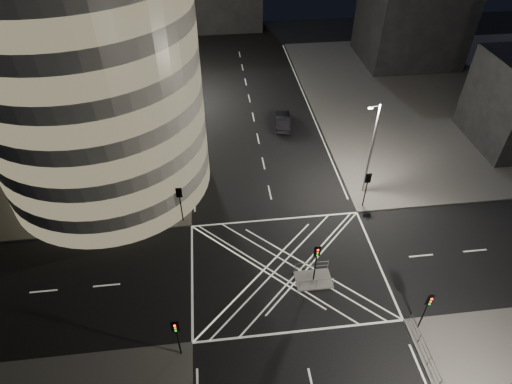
{
  "coord_description": "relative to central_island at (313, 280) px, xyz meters",
  "views": [
    {
      "loc": [
        -5.33,
        -22.86,
        28.77
      ],
      "look_at": [
        -1.81,
        6.78,
        3.0
      ],
      "focal_mm": 30.0,
      "sensor_mm": 36.0,
      "label": 1
    }
  ],
  "objects": [
    {
      "name": "tree_c",
      "position": [
        -12.5,
        22.5,
        4.94
      ],
      "size": [
        4.24,
        4.24,
        7.32
      ],
      "color": "black",
      "rests_on": "sidewalk_far_left"
    },
    {
      "name": "tree_b",
      "position": [
        -12.5,
        16.5,
        5.38
      ],
      "size": [
        5.05,
        5.05,
        8.21
      ],
      "color": "black",
      "rests_on": "sidewalk_far_left"
    },
    {
      "name": "sidewalk_far_right",
      "position": [
        27.0,
        28.5,
        0.0
      ],
      "size": [
        42.0,
        42.0,
        0.15
      ],
      "primitive_type": "cube",
      "color": "#5A5754",
      "rests_on": "ground"
    },
    {
      "name": "building_right_far",
      "position": [
        24.0,
        41.5,
        7.58
      ],
      "size": [
        14.0,
        12.0,
        15.0
      ],
      "primitive_type": "cube",
      "color": "black",
      "rests_on": "sidewalk_far_right"
    },
    {
      "name": "tree_a",
      "position": [
        -12.5,
        10.5,
        4.51
      ],
      "size": [
        4.88,
        4.88,
        7.25
      ],
      "color": "black",
      "rests_on": "sidewalk_far_left"
    },
    {
      "name": "office_tower_curved",
      "position": [
        -22.74,
        20.24,
        12.58
      ],
      "size": [
        30.0,
        29.0,
        27.2
      ],
      "color": "gray",
      "rests_on": "sidewalk_far_left"
    },
    {
      "name": "central_island",
      "position": [
        0.0,
        0.0,
        0.0
      ],
      "size": [
        3.0,
        2.0,
        0.15
      ],
      "primitive_type": "cube",
      "color": "slate",
      "rests_on": "ground"
    },
    {
      "name": "street_lamp_right_far",
      "position": [
        7.44,
        10.5,
        5.47
      ],
      "size": [
        1.25,
        0.25,
        10.0
      ],
      "color": "slate",
      "rests_on": "sidewalk_far_right"
    },
    {
      "name": "railing_island_north",
      "position": [
        0.0,
        0.9,
        0.62
      ],
      "size": [
        2.8,
        0.06,
        1.1
      ],
      "primitive_type": "cube",
      "color": "slate",
      "rests_on": "central_island"
    },
    {
      "name": "railing_island_south",
      "position": [
        0.0,
        -0.9,
        0.62
      ],
      "size": [
        2.8,
        0.06,
        1.1
      ],
      "primitive_type": "cube",
      "color": "slate",
      "rests_on": "central_island"
    },
    {
      "name": "tree_d",
      "position": [
        -12.5,
        28.5,
        5.33
      ],
      "size": [
        5.24,
        5.24,
        8.28
      ],
      "color": "black",
      "rests_on": "sidewalk_far_left"
    },
    {
      "name": "street_lamp_left_far",
      "position": [
        -11.44,
        31.5,
        5.47
      ],
      "size": [
        1.25,
        0.25,
        10.0
      ],
      "color": "slate",
      "rests_on": "sidewalk_far_left"
    },
    {
      "name": "ground",
      "position": [
        -2.0,
        1.5,
        -0.07
      ],
      "size": [
        120.0,
        120.0,
        0.0
      ],
      "primitive_type": "plane",
      "color": "black",
      "rests_on": "ground"
    },
    {
      "name": "street_lamp_left_near",
      "position": [
        -11.44,
        13.5,
        5.47
      ],
      "size": [
        1.25,
        0.25,
        10.0
      ],
      "color": "slate",
      "rests_on": "sidewalk_far_left"
    },
    {
      "name": "tree_e",
      "position": [
        -12.5,
        34.5,
        4.56
      ],
      "size": [
        4.26,
        4.26,
        6.94
      ],
      "color": "black",
      "rests_on": "sidewalk_far_left"
    },
    {
      "name": "sedan",
      "position": [
        1.38,
        23.86,
        0.74
      ],
      "size": [
        2.39,
        5.13,
        1.63
      ],
      "primitive_type": "imported",
      "rotation": [
        0.0,
        0.0,
        3.0
      ],
      "color": "black",
      "rests_on": "ground"
    },
    {
      "name": "traffic_signal_fr",
      "position": [
        6.8,
        8.3,
        2.84
      ],
      "size": [
        0.55,
        0.22,
        4.0
      ],
      "color": "black",
      "rests_on": "sidewalk_far_right"
    },
    {
      "name": "traffic_signal_nr",
      "position": [
        6.8,
        -5.3,
        2.84
      ],
      "size": [
        0.55,
        0.22,
        4.0
      ],
      "color": "black",
      "rests_on": "sidewalk_near_right"
    },
    {
      "name": "traffic_signal_nl",
      "position": [
        -10.8,
        -5.3,
        2.84
      ],
      "size": [
        0.55,
        0.22,
        4.0
      ],
      "color": "black",
      "rests_on": "sidewalk_near_left"
    },
    {
      "name": "traffic_signal_island",
      "position": [
        0.0,
        0.0,
        2.84
      ],
      "size": [
        0.55,
        0.22,
        4.0
      ],
      "color": "black",
      "rests_on": "central_island"
    },
    {
      "name": "traffic_signal_fl",
      "position": [
        -10.8,
        8.3,
        2.84
      ],
      "size": [
        0.55,
        0.22,
        4.0
      ],
      "color": "black",
      "rests_on": "sidewalk_far_left"
    },
    {
      "name": "sidewalk_far_left",
      "position": [
        -31.0,
        28.5,
        0.0
      ],
      "size": [
        42.0,
        42.0,
        0.15
      ],
      "primitive_type": "cube",
      "color": "#5A5754",
      "rests_on": "ground"
    }
  ]
}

